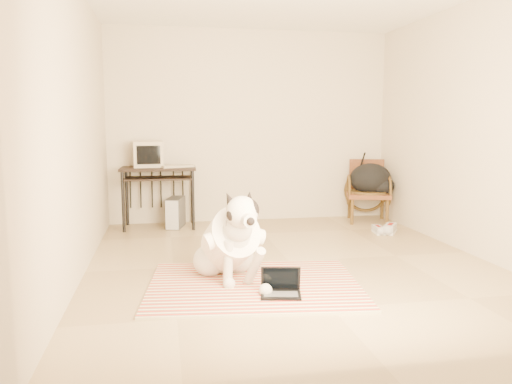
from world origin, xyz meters
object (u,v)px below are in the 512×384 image
object	(u,v)px
computer_desk	(158,176)
backpack	(372,180)
crt_monitor	(148,154)
dog	(230,242)
laptop	(281,288)
pc_tower	(176,212)
rattan_chair	(368,191)

from	to	relation	value
computer_desk	backpack	distance (m)	2.98
computer_desk	crt_monitor	bearing A→B (deg)	147.79
dog	laptop	world-z (taller)	dog
dog	crt_monitor	xyz separation A→B (m)	(-0.77, 2.51, 0.64)
dog	computer_desk	distance (m)	2.54
computer_desk	backpack	xyz separation A→B (m)	(2.98, -0.14, -0.10)
crt_monitor	backpack	size ratio (longest dim) A/B	0.66
pc_tower	rattan_chair	size ratio (longest dim) A/B	0.53
dog	rattan_chair	xyz separation A→B (m)	(2.30, 2.35, 0.09)
laptop	backpack	size ratio (longest dim) A/B	0.59
dog	computer_desk	world-z (taller)	dog
crt_monitor	pc_tower	xyz separation A→B (m)	(0.34, -0.09, -0.79)
computer_desk	rattan_chair	size ratio (longest dim) A/B	1.14
crt_monitor	computer_desk	bearing A→B (deg)	-32.21
computer_desk	pc_tower	world-z (taller)	computer_desk
dog	pc_tower	xyz separation A→B (m)	(-0.42, 2.42, -0.15)
dog	backpack	bearing A→B (deg)	44.33
computer_desk	backpack	size ratio (longest dim) A/B	1.64
computer_desk	crt_monitor	size ratio (longest dim) A/B	2.46
dog	computer_desk	bearing A→B (deg)	104.72
pc_tower	backpack	size ratio (longest dim) A/B	0.76
computer_desk	crt_monitor	distance (m)	0.33
rattan_chair	pc_tower	bearing A→B (deg)	178.61
pc_tower	backpack	xyz separation A→B (m)	(2.76, -0.13, 0.40)
laptop	backpack	xyz separation A→B (m)	(2.00, 2.79, 0.53)
computer_desk	rattan_chair	world-z (taller)	rattan_chair
laptop	crt_monitor	size ratio (longest dim) A/B	0.89
laptop	pc_tower	bearing A→B (deg)	104.71
dog	rattan_chair	bearing A→B (deg)	45.60
rattan_chair	backpack	xyz separation A→B (m)	(0.04, -0.07, 0.16)
dog	rattan_chair	size ratio (longest dim) A/B	1.31
pc_tower	rattan_chair	bearing A→B (deg)	-1.39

